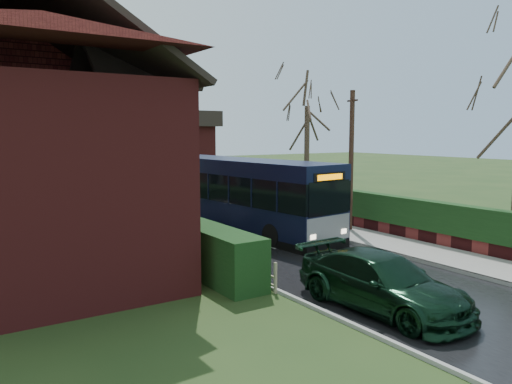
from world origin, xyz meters
TOP-DOWN VIEW (x-y plane):
  - ground at (0.00, 0.00)m, footprint 140.00×140.00m
  - road at (0.00, 10.00)m, footprint 6.00×100.00m
  - pavement at (4.25, 10.00)m, footprint 2.50×100.00m
  - kerb_right at (3.05, 10.00)m, footprint 0.12×100.00m
  - kerb_left at (-3.05, 10.00)m, footprint 0.12×100.00m
  - front_hedge at (-3.90, 5.00)m, footprint 1.20×16.00m
  - picket_fence at (-3.15, 5.00)m, footprint 0.10×16.00m
  - right_wall_hedge at (5.80, 10.00)m, footprint 0.60×50.00m
  - brick_house at (-8.73, 4.78)m, footprint 9.30×14.60m
  - bus at (0.80, 5.35)m, footprint 3.77×11.22m
  - car_silver at (-2.80, 6.91)m, footprint 1.71×3.90m
  - car_green at (-1.60, -5.57)m, footprint 2.21×5.06m
  - car_distant at (0.99, 43.02)m, footprint 2.61×4.24m
  - bus_stop_sign at (3.20, 6.00)m, footprint 0.10×0.38m
  - telegraph_pole at (4.80, 2.30)m, footprint 0.27×0.82m
  - tree_right_far at (9.00, 10.68)m, footprint 4.60×4.60m

SIDE VIEW (x-z plane):
  - ground at x=0.00m, z-range 0.00..0.00m
  - road at x=0.00m, z-range 0.00..0.02m
  - kerb_left at x=-3.05m, z-range 0.00..0.10m
  - pavement at x=4.25m, z-range 0.00..0.14m
  - kerb_right at x=3.05m, z-range 0.00..0.14m
  - picket_fence at x=-3.15m, z-range 0.00..0.90m
  - car_silver at x=-2.80m, z-range 0.00..1.31m
  - car_distant at x=0.99m, z-range 0.00..1.32m
  - car_green at x=-1.60m, z-range 0.00..1.45m
  - front_hedge at x=-3.90m, z-range 0.00..1.60m
  - right_wall_hedge at x=5.80m, z-range 0.12..1.92m
  - bus_stop_sign at x=3.20m, z-range 0.40..2.90m
  - bus at x=0.80m, z-range -0.01..3.33m
  - telegraph_pole at x=4.80m, z-range 0.04..6.48m
  - brick_house at x=-8.73m, z-range -0.77..9.53m
  - tree_right_far at x=9.00m, z-range 2.20..11.09m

